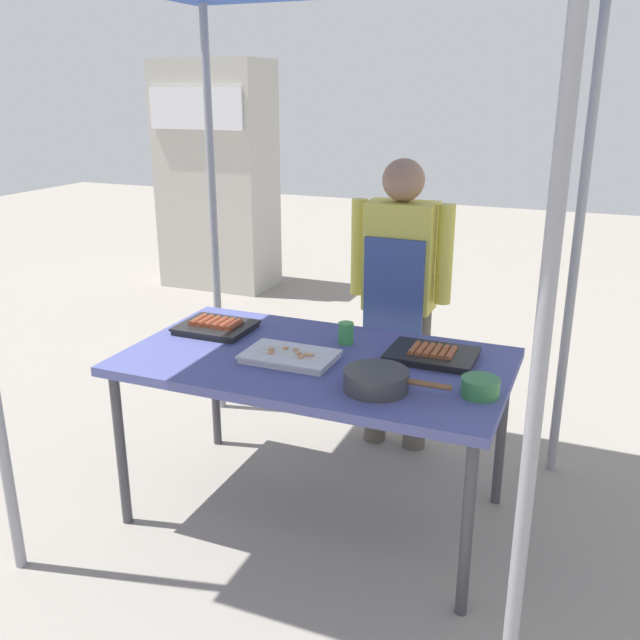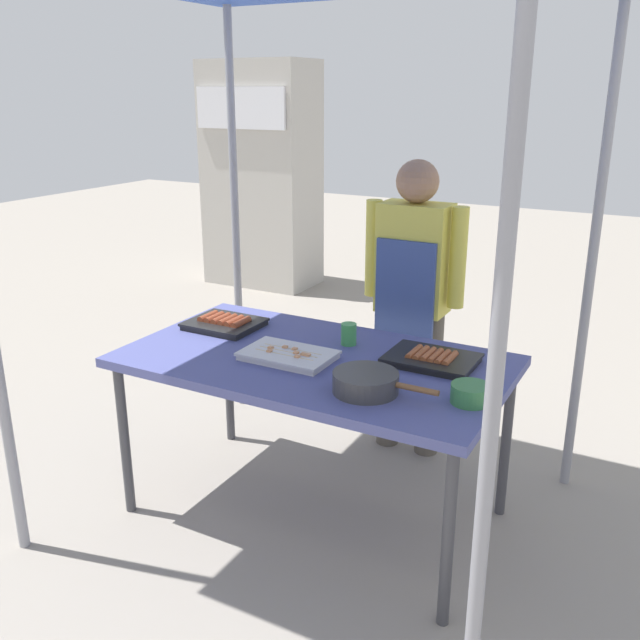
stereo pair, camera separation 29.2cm
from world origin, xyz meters
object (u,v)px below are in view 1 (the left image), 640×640
(drink_cup_near_edge, at_px, (346,333))
(cooking_wok, at_px, (377,379))
(stall_table, at_px, (315,369))
(tray_meat_skewers, at_px, (290,356))
(tray_pork_links, at_px, (216,326))
(condiment_bowl, at_px, (480,387))
(neighbor_stall_left, at_px, (217,176))
(tray_grilled_sausages, at_px, (432,355))
(vendor_woman, at_px, (399,285))

(drink_cup_near_edge, bearing_deg, cooking_wok, -56.38)
(cooking_wok, height_order, drink_cup_near_edge, drink_cup_near_edge)
(stall_table, bearing_deg, tray_meat_skewers, -140.37)
(tray_pork_links, bearing_deg, condiment_bowl, -11.45)
(cooking_wok, xyz_separation_m, drink_cup_near_edge, (-0.28, 0.42, 0.01))
(cooking_wok, distance_m, drink_cup_near_edge, 0.51)
(neighbor_stall_left, bearing_deg, stall_table, -53.80)
(condiment_bowl, bearing_deg, drink_cup_near_edge, 153.07)
(tray_grilled_sausages, bearing_deg, drink_cup_near_edge, 174.60)
(tray_meat_skewers, bearing_deg, tray_pork_links, 156.65)
(vendor_woman, xyz_separation_m, neighbor_stall_left, (-2.50, 2.47, 0.16))
(tray_grilled_sausages, distance_m, tray_meat_skewers, 0.59)
(cooking_wok, bearing_deg, drink_cup_near_edge, 123.62)
(tray_pork_links, bearing_deg, tray_grilled_sausages, 2.00)
(tray_pork_links, relative_size, cooking_wok, 0.81)
(tray_pork_links, distance_m, drink_cup_near_edge, 0.62)
(tray_pork_links, distance_m, vendor_woman, 0.94)
(tray_grilled_sausages, height_order, vendor_woman, vendor_woman)
(tray_meat_skewers, relative_size, tray_pork_links, 1.15)
(tray_meat_skewers, relative_size, vendor_woman, 0.25)
(condiment_bowl, height_order, neighbor_stall_left, neighbor_stall_left)
(tray_meat_skewers, bearing_deg, vendor_woman, 74.90)
(drink_cup_near_edge, distance_m, vendor_woman, 0.56)
(stall_table, height_order, tray_pork_links, tray_pork_links)
(cooking_wok, bearing_deg, tray_meat_skewers, 161.01)
(tray_pork_links, xyz_separation_m, cooking_wok, (0.90, -0.35, 0.02))
(cooking_wok, height_order, neighbor_stall_left, neighbor_stall_left)
(vendor_woman, bearing_deg, tray_pork_links, 41.77)
(neighbor_stall_left, bearing_deg, tray_grilled_sausages, -47.33)
(stall_table, xyz_separation_m, drink_cup_near_edge, (0.06, 0.21, 0.10))
(tray_pork_links, relative_size, drink_cup_near_edge, 3.44)
(cooking_wok, bearing_deg, tray_pork_links, 158.68)
(tray_meat_skewers, distance_m, drink_cup_near_edge, 0.31)
(tray_meat_skewers, bearing_deg, stall_table, 39.63)
(tray_meat_skewers, distance_m, condiment_bowl, 0.79)
(condiment_bowl, distance_m, drink_cup_near_edge, 0.73)
(drink_cup_near_edge, bearing_deg, tray_grilled_sausages, -5.40)
(tray_grilled_sausages, xyz_separation_m, cooking_wok, (-0.12, -0.39, 0.02))
(stall_table, bearing_deg, cooking_wok, -32.50)
(tray_pork_links, height_order, neighbor_stall_left, neighbor_stall_left)
(tray_grilled_sausages, height_order, neighbor_stall_left, neighbor_stall_left)
(drink_cup_near_edge, bearing_deg, vendor_woman, 81.70)
(condiment_bowl, bearing_deg, vendor_woman, 122.88)
(stall_table, xyz_separation_m, tray_grilled_sausages, (0.46, 0.17, 0.07))
(tray_grilled_sausages, relative_size, neighbor_stall_left, 0.17)
(tray_meat_skewers, height_order, tray_pork_links, tray_pork_links)
(condiment_bowl, relative_size, neighbor_stall_left, 0.07)
(condiment_bowl, distance_m, neighbor_stall_left, 4.55)
(tray_pork_links, relative_size, vendor_woman, 0.22)
(drink_cup_near_edge, relative_size, vendor_woman, 0.06)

